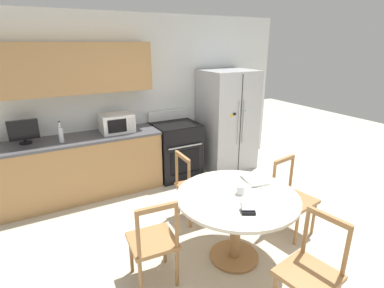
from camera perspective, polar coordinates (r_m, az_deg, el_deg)
ground_plane at (r=3.37m, az=8.39°, el=-21.62°), size 14.00×14.00×0.00m
back_wall at (r=4.83m, az=-12.85°, el=9.74°), size 5.20×0.44×2.60m
kitchen_counter at (r=4.65m, az=-20.09°, el=-4.14°), size 2.27×0.64×0.90m
refrigerator at (r=5.34m, az=6.70°, el=4.53°), size 0.87×0.79×1.73m
oven_range at (r=5.02m, az=-3.07°, el=-1.04°), size 0.71×0.68×1.08m
microwave at (r=4.59m, az=-14.14°, el=3.92°), size 0.47×0.36×0.27m
countertop_tv at (r=4.50m, az=-29.42°, el=2.16°), size 0.37×0.16×0.32m
counter_bottle at (r=4.36m, az=-23.71°, el=1.70°), size 0.06×0.06×0.29m
dining_table at (r=3.11m, az=8.50°, el=-11.86°), size 1.22×1.22×0.74m
dining_chair_right at (r=3.76m, az=18.55°, el=-9.85°), size 0.48×0.48×0.90m
dining_chair_left at (r=2.91m, az=-7.37°, el=-18.09°), size 0.45×0.45×0.90m
dining_chair_far at (r=3.82m, az=0.40°, el=-8.26°), size 0.43×0.43×0.90m
dining_chair_near at (r=2.77m, az=21.63°, el=-21.84°), size 0.48×0.48×0.90m
candle_glass at (r=3.05m, az=9.21°, el=-8.71°), size 0.08×0.08×0.09m
wallet at (r=2.77m, az=10.61°, el=-12.11°), size 0.17×0.17×0.07m
mail_stack at (r=3.36m, az=11.92°, el=-6.67°), size 0.31×0.36×0.02m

